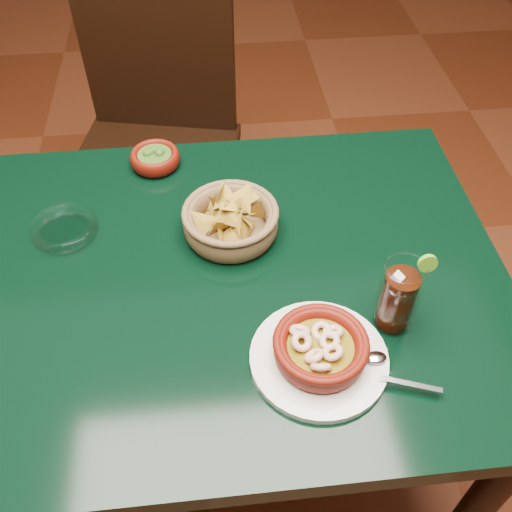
{
  "coord_description": "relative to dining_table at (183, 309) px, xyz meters",
  "views": [
    {
      "loc": [
        0.07,
        -0.68,
        1.54
      ],
      "look_at": [
        0.14,
        -0.02,
        0.81
      ],
      "focal_mm": 40.0,
      "sensor_mm": 36.0,
      "label": 1
    }
  ],
  "objects": [
    {
      "name": "guacamole_ramekin",
      "position": [
        -0.04,
        0.33,
        0.12
      ],
      "size": [
        0.13,
        0.13,
        0.04
      ],
      "color": "#500D06",
      "rests_on": "dining_table"
    },
    {
      "name": "dining_chair",
      "position": [
        -0.08,
        0.71,
        -0.11
      ],
      "size": [
        0.55,
        0.55,
        0.99
      ],
      "color": "black",
      "rests_on": "ground"
    },
    {
      "name": "glass_ashtray",
      "position": [
        -0.21,
        0.13,
        0.11
      ],
      "size": [
        0.14,
        0.14,
        0.03
      ],
      "color": "white",
      "rests_on": "dining_table"
    },
    {
      "name": "chip_basket",
      "position": [
        0.1,
        0.1,
        0.13
      ],
      "size": [
        0.22,
        0.22,
        0.14
      ],
      "color": "brown",
      "rests_on": "dining_table"
    },
    {
      "name": "ground",
      "position": [
        0.0,
        0.0,
        -0.65
      ],
      "size": [
        7.0,
        7.0,
        0.0
      ],
      "primitive_type": "plane",
      "color": "#471C0C",
      "rests_on": "ground"
    },
    {
      "name": "cola_drink",
      "position": [
        0.36,
        -0.14,
        0.17
      ],
      "size": [
        0.14,
        0.14,
        0.16
      ],
      "color": "white",
      "rests_on": "dining_table"
    },
    {
      "name": "shrimp_plate",
      "position": [
        0.22,
        -0.2,
        0.13
      ],
      "size": [
        0.29,
        0.22,
        0.07
      ],
      "color": "silver",
      "rests_on": "dining_table"
    },
    {
      "name": "dining_table",
      "position": [
        0.0,
        0.0,
        0.0
      ],
      "size": [
        1.2,
        0.8,
        0.75
      ],
      "color": "black",
      "rests_on": "ground"
    }
  ]
}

